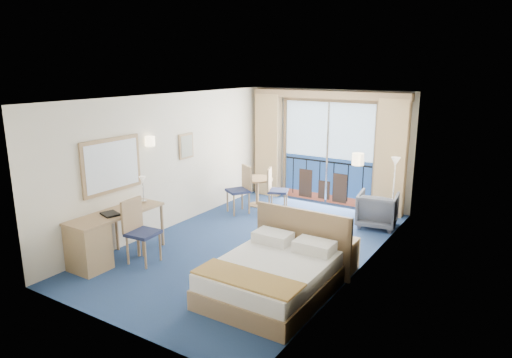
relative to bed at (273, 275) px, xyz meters
name	(u,v)px	position (x,y,z in m)	size (l,w,h in m)	color
floor	(255,245)	(-1.23, 1.44, -0.29)	(6.50, 6.50, 0.00)	navy
room_walls	(255,150)	(-1.23, 1.44, 1.49)	(4.04, 6.54, 2.72)	beige
balcony_door	(327,156)	(-1.23, 4.65, 0.85)	(2.36, 0.03, 2.52)	navy
curtain_left	(268,145)	(-2.78, 4.51, 0.99)	(0.65, 0.22, 2.55)	tan
curtain_right	(391,158)	(0.32, 4.51, 0.99)	(0.65, 0.22, 2.55)	tan
pelmet	(328,95)	(-1.23, 4.54, 2.29)	(3.80, 0.25, 0.18)	#A37D58
mirror	(112,165)	(-3.20, -0.06, 1.26)	(0.05, 1.25, 0.95)	#A37D58
wall_print	(186,146)	(-3.20, 1.89, 1.31)	(0.04, 0.42, 0.52)	#A37D58
sconce_left	(150,141)	(-3.17, 0.84, 1.56)	(0.18, 0.18, 0.18)	#FBE2B0
sconce_right	(358,159)	(0.71, 1.29, 1.56)	(0.18, 0.18, 0.18)	#FBE2B0
bed	(273,275)	(0.00, 0.00, 0.00)	(1.65, 1.96, 1.03)	#A37D58
nightstand	(344,254)	(0.55, 1.31, -0.03)	(0.40, 0.38, 0.53)	#A48256
phone	(347,236)	(0.57, 1.35, 0.27)	(0.17, 0.13, 0.08)	silver
armchair	(377,210)	(0.36, 3.62, 0.07)	(0.76, 0.79, 0.72)	#484E57
floor_lamp	(395,174)	(0.60, 3.84, 0.80)	(0.20, 0.20, 1.44)	silver
desk	(95,241)	(-2.92, -0.76, 0.16)	(0.60, 1.73, 0.81)	#A37D58
desk_chair	(138,227)	(-2.47, -0.22, 0.32)	(0.51, 0.50, 1.08)	#20274A
folder	(110,214)	(-2.89, -0.43, 0.54)	(0.32, 0.24, 0.03)	black
desk_lamp	(143,184)	(-2.93, 0.37, 0.87)	(0.12, 0.12, 0.47)	silver
round_table	(257,185)	(-2.50, 3.54, 0.21)	(0.74, 0.74, 0.66)	#A37D58
table_chair_a	(274,187)	(-1.94, 3.37, 0.27)	(0.56, 0.55, 1.00)	#20274A
table_chair_b	(242,186)	(-2.51, 2.92, 0.31)	(0.63, 0.63, 1.06)	#20274A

